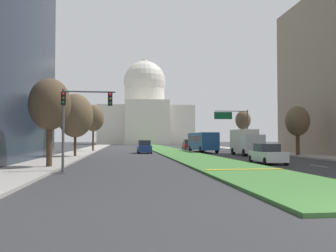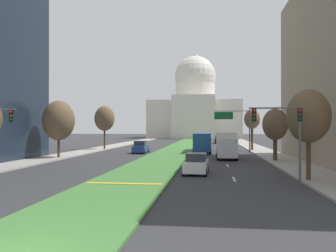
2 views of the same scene
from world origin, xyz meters
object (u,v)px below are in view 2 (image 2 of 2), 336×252
Objects in this scene: sedan_midblock at (141,147)px; sedan_far_horizon at (219,140)px; box_truck_delivery at (226,145)px; capitol_building at (195,108)px; street_tree_left_far at (105,119)px; city_bus at (203,141)px; street_tree_right_near at (308,117)px; overhead_guide_sign at (236,122)px; street_tree_right_mid at (275,125)px; sedan_distant at (206,143)px; traffic_light_near_right at (286,127)px; street_tree_right_far at (252,120)px; street_tree_left_mid at (59,121)px; sedan_lead_stopped at (196,164)px.

sedan_far_horizon is (12.21, 33.26, -0.01)m from sedan_midblock.
sedan_far_horizon is 41.26m from box_truck_delivery.
street_tree_left_far is at bearing -99.53° from capitol_building.
city_bus is (16.78, -4.13, -3.56)m from street_tree_left_far.
street_tree_left_far is (-24.69, 32.91, 0.78)m from street_tree_right_near.
sedan_far_horizon is (-1.92, 30.61, -3.79)m from overhead_guide_sign.
city_bus is at bearing 120.86° from street_tree_right_mid.
sedan_far_horizon is at bearing 93.59° from overhead_guide_sign.
box_truck_delivery is at bearing -74.36° from city_bus.
sedan_distant is (17.10, 9.66, -4.49)m from street_tree_left_far.
overhead_guide_sign reaches higher than traffic_light_near_right.
overhead_guide_sign is (-0.93, 30.43, 0.84)m from traffic_light_near_right.
street_tree_left_far is at bearing 126.88° from street_tree_right_near.
street_tree_left_far is at bearing -150.55° from sedan_distant.
traffic_light_near_right reaches higher than box_truck_delivery.
capitol_building is 74.81m from street_tree_right_far.
street_tree_left_mid is at bearing -145.36° from street_tree_right_far.
capitol_building is 7.30× the size of sedan_far_horizon.
street_tree_left_far is (-22.78, 34.96, 1.54)m from traffic_light_near_right.
street_tree_right_near is 1.38× the size of sedan_midblock.
sedan_far_horizon is at bearing 96.68° from street_tree_right_mid.
street_tree_left_mid is 1.51× the size of sedan_lead_stopped.
sedan_distant is (-4.75, 14.19, -3.80)m from overhead_guide_sign.
street_tree_left_far reaches higher than overhead_guide_sign.
traffic_light_near_right is at bearing -132.96° from street_tree_right_near.
street_tree_left_far reaches higher than sedan_distant.
sedan_far_horizon is (-4.76, 58.99, -3.70)m from street_tree_right_near.
box_truck_delivery is at bearing -85.18° from capitol_building.
city_bus is at bearing 37.17° from street_tree_left_mid.
street_tree_left_far reaches higher than traffic_light_near_right.
sedan_distant is at bearing 108.53° from overhead_guide_sign.
traffic_light_near_right is 41.76m from street_tree_left_far.
street_tree_right_far is at bearing 74.85° from sedan_lead_stopped.
street_tree_left_mid reaches higher than sedan_midblock.
street_tree_right_far is 1.06× the size of box_truck_delivery.
sedan_distant is (4.72, -64.07, -10.34)m from capitol_building.
sedan_far_horizon is (-2.85, 61.04, -2.95)m from traffic_light_near_right.
overhead_guide_sign is at bearing 29.59° from street_tree_left_mid.
sedan_lead_stopped is 1.03× the size of sedan_far_horizon.
street_tree_left_far is 1.60× the size of sedan_midblock.
street_tree_right_near reaches higher than box_truck_delivery.
traffic_light_near_right is 0.69× the size of street_tree_left_far.
street_tree_right_far is 16.49m from box_truck_delivery.
street_tree_left_mid reaches higher than sedan_far_horizon.
sedan_far_horizon is at bearing -80.99° from capitol_building.
sedan_midblock is (-16.97, 25.73, -3.69)m from street_tree_right_near.
street_tree_right_near is 43.40m from sedan_distant.
street_tree_right_mid is 0.92× the size of box_truck_delivery.
street_tree_right_far is at bearing -80.46° from capitol_building.
overhead_guide_sign is at bearing 103.51° from street_tree_right_mid.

